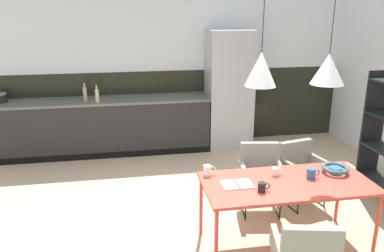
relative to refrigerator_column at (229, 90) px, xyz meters
name	(u,v)px	position (x,y,z in m)	size (l,w,h in m)	color
ground_plane	(217,251)	(-0.91, -3.02, -1.00)	(8.95, 8.95, 0.00)	#C8AD8B
back_wall_splashback_dark	(174,106)	(-0.91, 0.36, -0.35)	(6.30, 0.12, 1.31)	black
back_wall_panel_upper	(173,31)	(-0.91, 0.36, 0.96)	(6.30, 0.12, 1.31)	silver
kitchen_counter	(103,126)	(-2.15, 0.00, -0.54)	(3.55, 0.63, 0.92)	#282625
refrigerator_column	(229,90)	(0.00, 0.00, 0.00)	(0.75, 0.60, 2.00)	#ADAFB2
dining_table	(287,186)	(-0.22, -3.04, -0.32)	(1.67, 0.79, 0.73)	#D04737
armchair_head_of_table	(260,169)	(-0.21, -2.26, -0.48)	(0.55, 0.54, 0.82)	gray
armchair_facing_counter	(306,252)	(-0.39, -3.87, -0.48)	(0.57, 0.56, 0.82)	gray
armchair_far_side	(300,164)	(0.35, -2.16, -0.50)	(0.57, 0.56, 0.77)	gray
fruit_bowl	(335,169)	(0.36, -2.92, -0.23)	(0.28, 0.28, 0.07)	#33607F
open_book	(237,184)	(-0.73, -3.02, -0.27)	(0.30, 0.21, 0.02)	white
mug_wide_latte	(311,173)	(0.06, -3.00, -0.22)	(0.14, 0.09, 0.10)	#335B93
mug_glass_clear	(208,170)	(-0.96, -2.75, -0.22)	(0.13, 0.08, 0.11)	white
mug_tall_blue	(276,172)	(-0.27, -2.87, -0.23)	(0.11, 0.07, 0.08)	white
mug_short_terracotta	(262,187)	(-0.53, -3.19, -0.23)	(0.12, 0.08, 0.09)	black
bottle_spice_small	(85,94)	(-2.39, -0.06, 0.03)	(0.06, 0.06, 0.29)	tan
bottle_vinegar_dark	(97,96)	(-2.19, -0.23, 0.03)	(0.06, 0.06, 0.28)	tan
pendant_lamp_over_table_near	(261,69)	(-0.55, -3.04, 0.85)	(0.28, 0.28, 0.86)	black
pendant_lamp_over_table_far	(328,69)	(0.12, -3.00, 0.83)	(0.31, 0.31, 0.88)	black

